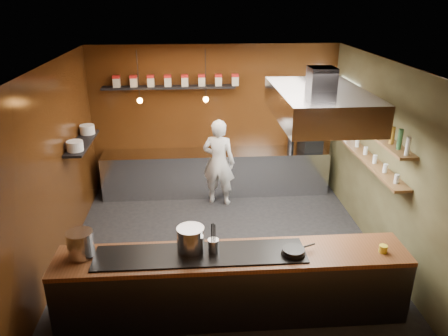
{
  "coord_description": "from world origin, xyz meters",
  "views": [
    {
      "loc": [
        -0.45,
        -6.19,
        3.94
      ],
      "look_at": [
        0.04,
        0.4,
        1.26
      ],
      "focal_mm": 35.0,
      "sensor_mm": 36.0,
      "label": 1
    }
  ],
  "objects": [
    {
      "name": "butter_jar",
      "position": [
        1.87,
        -1.7,
        0.97
      ],
      "size": [
        0.11,
        0.11,
        0.09
      ],
      "primitive_type": "cylinder",
      "rotation": [
        0.0,
        0.0,
        0.06
      ],
      "color": "yellow",
      "rests_on": "pass_counter"
    },
    {
      "name": "bottle_shelf_upper",
      "position": [
        2.34,
        0.3,
        1.92
      ],
      "size": [
        0.26,
        2.8,
        0.04
      ],
      "primitive_type": "cube",
      "color": "brown",
      "rests_on": "right_wall"
    },
    {
      "name": "pendant_left",
      "position": [
        -1.4,
        1.7,
        2.15
      ],
      "size": [
        0.1,
        0.1,
        0.95
      ],
      "color": "black",
      "rests_on": "ceiling"
    },
    {
      "name": "right_wall",
      "position": [
        2.5,
        0.0,
        1.5
      ],
      "size": [
        0.0,
        5.0,
        5.0
      ],
      "primitive_type": "plane",
      "rotation": [
        1.57,
        0.0,
        -1.57
      ],
      "color": "#413E24",
      "rests_on": "ground"
    },
    {
      "name": "extractor_hood",
      "position": [
        1.3,
        -0.4,
        2.51
      ],
      "size": [
        1.2,
        2.0,
        0.72
      ],
      "color": "#38383D",
      "rests_on": "ceiling"
    },
    {
      "name": "plate_stacks",
      "position": [
        -2.34,
        1.0,
        1.65
      ],
      "size": [
        0.26,
        1.16,
        0.16
      ],
      "color": "silver",
      "rests_on": "plate_shelf"
    },
    {
      "name": "chef",
      "position": [
        0.03,
        1.68,
        0.86
      ],
      "size": [
        0.72,
        0.58,
        1.72
      ],
      "primitive_type": "imported",
      "rotation": [
        0.0,
        0.0,
        2.84
      ],
      "color": "white",
      "rests_on": "floor"
    },
    {
      "name": "ceiling",
      "position": [
        0.0,
        0.0,
        3.0
      ],
      "size": [
        5.0,
        5.0,
        0.0
      ],
      "primitive_type": "plane",
      "rotation": [
        3.14,
        0.0,
        0.0
      ],
      "color": "silver",
      "rests_on": "back_wall"
    },
    {
      "name": "left_wall",
      "position": [
        -2.5,
        0.0,
        1.5
      ],
      "size": [
        0.0,
        5.0,
        5.0
      ],
      "primitive_type": "plane",
      "rotation": [
        1.57,
        0.0,
        1.57
      ],
      "color": "#361809",
      "rests_on": "ground"
    },
    {
      "name": "wine_glasses",
      "position": [
        2.34,
        0.3,
        1.53
      ],
      "size": [
        0.07,
        2.37,
        0.13
      ],
      "color": "silver",
      "rests_on": "bottle_shelf_lower"
    },
    {
      "name": "tin_shelf",
      "position": [
        -0.9,
        2.36,
        2.2
      ],
      "size": [
        2.6,
        0.26,
        0.04
      ],
      "primitive_type": "cube",
      "color": "black",
      "rests_on": "back_wall"
    },
    {
      "name": "bottles",
      "position": [
        2.34,
        0.3,
        2.06
      ],
      "size": [
        0.06,
        2.66,
        0.24
      ],
      "color": "silver",
      "rests_on": "bottle_shelf_upper"
    },
    {
      "name": "pass_counter",
      "position": [
        -0.0,
        -1.6,
        0.47
      ],
      "size": [
        4.4,
        0.72,
        0.94
      ],
      "color": "#38383D",
      "rests_on": "floor"
    },
    {
      "name": "stockpot_small",
      "position": [
        -0.52,
        -1.52,
        1.1
      ],
      "size": [
        0.44,
        0.44,
        0.32
      ],
      "primitive_type": "cylinder",
      "rotation": [
        0.0,
        0.0,
        0.35
      ],
      "color": "#B2B4B9",
      "rests_on": "pass_counter"
    },
    {
      "name": "bottle_shelf_lower",
      "position": [
        2.34,
        0.3,
        1.45
      ],
      "size": [
        0.26,
        2.8,
        0.04
      ],
      "primitive_type": "cube",
      "color": "brown",
      "rests_on": "right_wall"
    },
    {
      "name": "utensil_crock",
      "position": [
        -0.24,
        -1.57,
        1.03
      ],
      "size": [
        0.18,
        0.18,
        0.18
      ],
      "primitive_type": "cylinder",
      "rotation": [
        0.0,
        0.0,
        0.43
      ],
      "color": "#B2B4B9",
      "rests_on": "pass_counter"
    },
    {
      "name": "back_wall",
      "position": [
        0.0,
        2.5,
        1.5
      ],
      "size": [
        5.0,
        0.0,
        5.0
      ],
      "primitive_type": "plane",
      "rotation": [
        1.57,
        0.0,
        0.0
      ],
      "color": "#361809",
      "rests_on": "ground"
    },
    {
      "name": "prep_counter",
      "position": [
        0.0,
        2.17,
        0.45
      ],
      "size": [
        4.6,
        0.65,
        0.9
      ],
      "primitive_type": "cube",
      "color": "silver",
      "rests_on": "floor"
    },
    {
      "name": "frying_pan",
      "position": [
        0.74,
        -1.69,
        0.98
      ],
      "size": [
        0.45,
        0.3,
        0.07
      ],
      "color": "black",
      "rests_on": "pass_counter"
    },
    {
      "name": "window_pane",
      "position": [
        2.45,
        1.7,
        1.9
      ],
      "size": [
        0.0,
        1.0,
        1.0
      ],
      "primitive_type": "plane",
      "rotation": [
        1.57,
        0.0,
        -1.57
      ],
      "color": "white",
      "rests_on": "right_wall"
    },
    {
      "name": "pendant_right",
      "position": [
        -0.2,
        1.7,
        2.15
      ],
      "size": [
        0.1,
        0.1,
        0.95
      ],
      "color": "black",
      "rests_on": "ceiling"
    },
    {
      "name": "storage_tins",
      "position": [
        -0.75,
        2.36,
        2.33
      ],
      "size": [
        2.43,
        0.13,
        0.22
      ],
      "color": "#BCB49C",
      "rests_on": "tin_shelf"
    },
    {
      "name": "floor",
      "position": [
        0.0,
        0.0,
        0.0
      ],
      "size": [
        5.0,
        5.0,
        0.0
      ],
      "primitive_type": "plane",
      "color": "black",
      "rests_on": "ground"
    },
    {
      "name": "plate_shelf",
      "position": [
        -2.34,
        1.0,
        1.55
      ],
      "size": [
        0.3,
        1.4,
        0.04
      ],
      "primitive_type": "cube",
      "color": "black",
      "rests_on": "left_wall"
    },
    {
      "name": "stockpot_large",
      "position": [
        -1.85,
        -1.51,
        1.1
      ],
      "size": [
        0.38,
        0.38,
        0.32
      ],
      "primitive_type": "cylinder",
      "rotation": [
        0.0,
        0.0,
        0.2
      ],
      "color": "silver",
      "rests_on": "pass_counter"
    },
    {
      "name": "espresso_machine",
      "position": [
        1.95,
        2.17,
        1.1
      ],
      "size": [
        0.47,
        0.45,
        0.41
      ],
      "primitive_type": "cube",
      "rotation": [
        0.0,
        0.0,
        0.17
      ],
      "color": "black",
      "rests_on": "prep_counter"
    }
  ]
}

